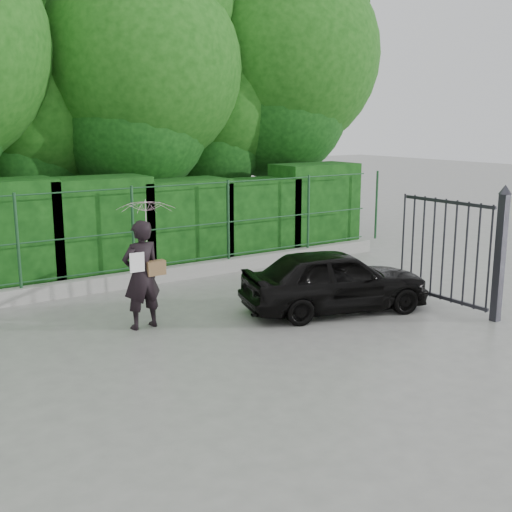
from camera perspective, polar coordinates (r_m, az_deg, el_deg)
ground at (r=9.67m, az=-2.07°, el=-8.63°), size 80.00×80.00×0.00m
kerb at (r=13.49m, az=-12.26°, el=-2.24°), size 14.00×0.25×0.30m
fence at (r=13.36m, az=-11.58°, el=2.26°), size 14.13×0.06×1.80m
hedge at (r=14.22m, az=-13.86°, el=2.24°), size 14.20×1.20×2.28m
trees at (r=16.56m, az=-13.53°, el=15.90°), size 17.10×6.15×8.08m
gate at (r=11.89m, az=19.02°, el=0.58°), size 0.22×2.33×2.36m
woman at (r=10.68m, az=-9.86°, el=0.95°), size 0.97×0.97×2.15m
car at (r=11.66m, az=7.03°, el=-2.12°), size 3.64×2.22×1.16m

